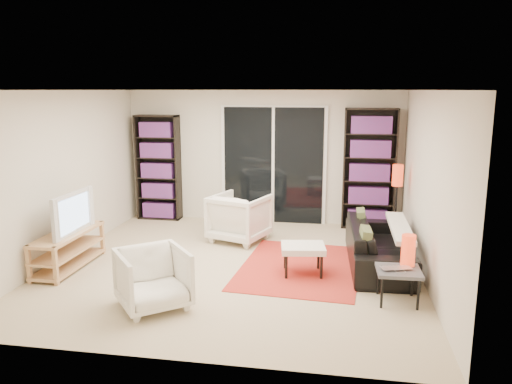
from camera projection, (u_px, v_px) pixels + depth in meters
floor at (235, 266)px, 6.93m from camera, size 5.00×5.00×0.00m
wall_back at (263, 157)px, 9.10m from camera, size 5.00×0.02×2.40m
wall_front at (172, 233)px, 4.27m from camera, size 5.00×0.02×2.40m
wall_left at (62, 176)px, 7.10m from camera, size 0.02×5.00×2.40m
wall_right at (428, 187)px, 6.27m from camera, size 0.02×5.00×2.40m
ceiling at (233, 90)px, 6.44m from camera, size 5.00×5.00×0.02m
sliding_door at (273, 166)px, 9.06m from camera, size 1.92×0.08×2.16m
bookshelf_left at (158, 168)px, 9.30m from camera, size 0.80×0.30×1.95m
bookshelf_right at (369, 169)px, 8.65m from camera, size 0.90×0.30×2.10m
tv_stand at (69, 249)px, 6.83m from camera, size 0.42×1.33×0.50m
tv at (67, 212)px, 6.72m from camera, size 0.15×0.98×0.56m
rug at (300, 267)px, 6.88m from camera, size 1.75×2.26×0.01m
sofa at (378, 245)px, 6.90m from camera, size 0.88×2.04×0.59m
armchair_back at (240, 217)px, 8.04m from camera, size 1.05×1.06×0.77m
armchair_front at (153, 279)px, 5.55m from camera, size 1.03×1.03×0.67m
ottoman at (303, 249)px, 6.56m from camera, size 0.63×0.54×0.40m
side_table at (398, 272)px, 5.69m from camera, size 0.51×0.51×0.40m
laptop at (398, 270)px, 5.61m from camera, size 0.40×0.31×0.03m
table_lamp at (408, 250)px, 5.77m from camera, size 0.16×0.16×0.36m
floor_lamp at (397, 184)px, 7.87m from camera, size 0.19×0.19×1.25m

